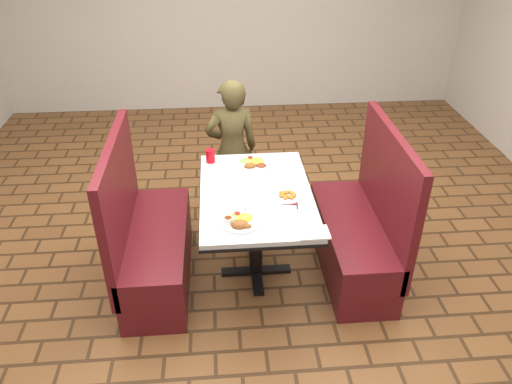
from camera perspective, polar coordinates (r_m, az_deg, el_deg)
The scene contains 15 objects.
room at distance 3.13m, azimuth 0.00°, elevation 18.42°, with size 7.00×7.04×2.82m.
dining_table at distance 3.63m, azimuth 0.00°, elevation -1.29°, with size 0.81×1.21×0.75m.
booth_bench_left at distance 3.85m, azimuth -12.00°, elevation -5.86°, with size 0.47×1.20×1.17m.
booth_bench_right at distance 3.95m, azimuth 11.65°, elevation -4.69°, with size 0.47×1.20×1.17m.
diner_person at distance 4.42m, azimuth -2.78°, elevation 4.88°, with size 0.47×0.31×1.28m, color brown.
near_dinner_plate at distance 3.24m, azimuth -1.84°, elevation -3.20°, with size 0.26×0.26×0.08m.
far_dinner_plate at distance 3.92m, azimuth -0.29°, elevation 3.41°, with size 0.28×0.28×0.07m.
plantain_plate at distance 3.52m, azimuth 3.59°, elevation -0.45°, with size 0.20×0.20×0.03m.
maroon_napkin at distance 3.48m, azimuth 3.97°, elevation -1.04°, with size 0.10×0.10×0.00m, color maroon.
spoon_utensil at distance 3.44m, azimuth 4.72°, elevation -1.45°, with size 0.01×0.12×0.00m, color silver.
red_tumbler at distance 3.97m, azimuth -5.23°, elevation 4.13°, with size 0.07×0.07×0.11m, color red.
paper_napkin at distance 3.18m, azimuth 6.62°, elevation -4.65°, with size 0.19×0.15×0.01m, color white.
knife_utensil at distance 3.30m, azimuth -0.94°, elevation -2.86°, with size 0.01×0.18×0.00m, color #BABABF.
fork_utensil at distance 3.27m, azimuth -0.76°, elevation -3.27°, with size 0.01×0.14×0.00m, color silver.
lettuce_shreds at distance 3.63m, azimuth 0.55°, elevation 0.54°, with size 0.28×0.32×0.00m, color #9DCE52, non-canonical shape.
Camera 1 is at (-0.25, -3.04, 2.63)m, focal length 35.00 mm.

